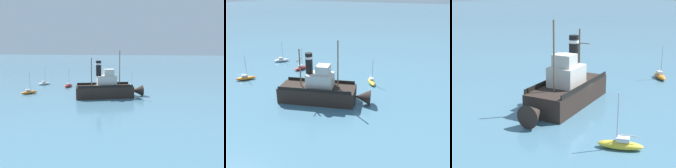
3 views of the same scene
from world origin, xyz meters
The scene contains 6 objects.
ground_plane centered at (0.00, 0.00, 0.00)m, with size 600.00×600.00×0.00m, color #477289.
old_tugboat centered at (0.60, 1.75, 1.83)m, with size 8.13×14.71×9.90m.
sailboat_white centered at (-13.13, -19.29, 0.43)m, with size 3.61×3.29×4.90m.
sailboat_yellow centered at (-10.51, 5.79, 0.43)m, with size 3.76×3.05×4.90m.
sailboat_orange centered at (0.14, -16.62, 0.43)m, with size 3.66×3.23×4.90m.
sailboat_red centered at (-10.54, -11.12, 0.43)m, with size 3.94×1.76×4.90m.
Camera 1 is at (49.42, 11.40, 10.40)m, focal length 38.00 mm.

